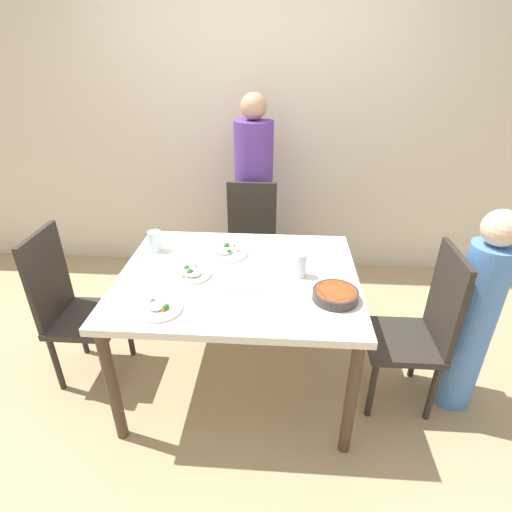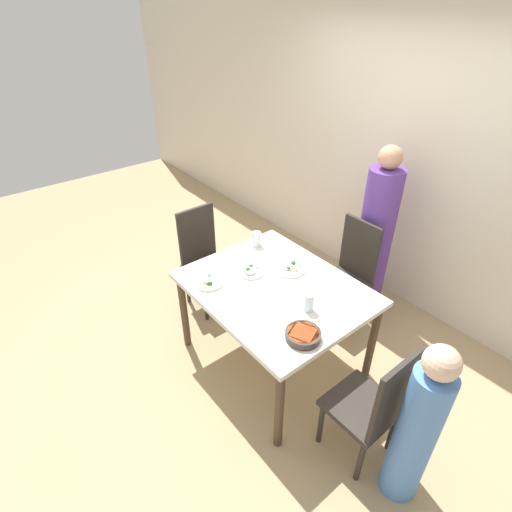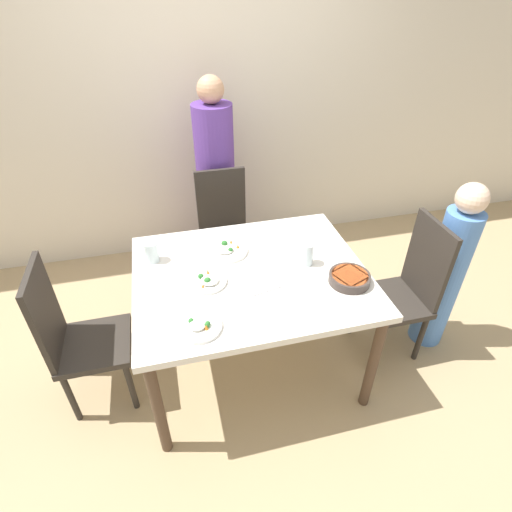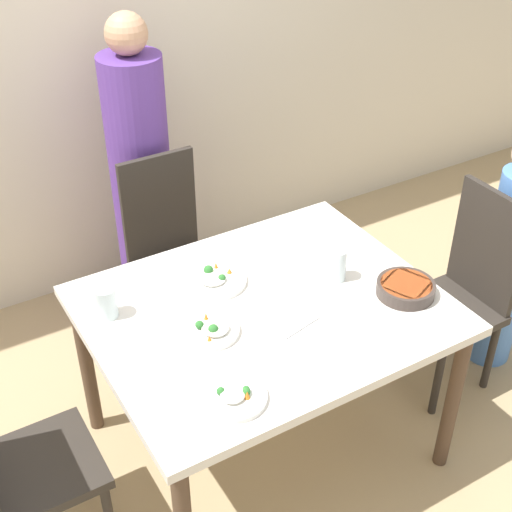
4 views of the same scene
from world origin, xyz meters
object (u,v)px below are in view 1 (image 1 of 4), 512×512
Objects in this scene: person_child at (473,320)px; bowl_curry at (335,295)px; person_adult at (253,203)px; glass_water_tall at (300,265)px; chair_child_spot at (419,328)px; chair_adult_spot at (250,245)px; plate_rice_adult at (159,308)px.

person_child reaches higher than bowl_curry.
person_adult reaches higher than glass_water_tall.
chair_child_spot is 0.59m from bowl_curry.
chair_child_spot is at bearing -180.00° from person_child.
plate_rice_adult is at bearing -105.13° from chair_adult_spot.
glass_water_tall is (-0.67, 0.08, 0.33)m from chair_child_spot.
chair_child_spot is 0.81× the size of person_child.
person_adult is at bearing 109.99° from bowl_curry.
person_child is 0.81m from bowl_curry.
person_adult reaches higher than bowl_curry.
plate_rice_adult is (-0.34, -1.25, 0.27)m from chair_adult_spot.
person_child is 5.33× the size of bowl_curry.
chair_child_spot is 1.64m from person_adult.
chair_adult_spot is 0.39m from person_adult.
plate_rice_adult is 0.78m from glass_water_tall.
chair_adult_spot is 4.31× the size of bowl_curry.
person_child is 0.98m from glass_water_tall.
bowl_curry is (-0.50, -0.14, 0.29)m from chair_child_spot.
person_adult is 1.60m from plate_rice_adult.
chair_child_spot is 1.40m from plate_rice_adult.
person_adult is at bearing -141.60° from chair_child_spot.
chair_adult_spot is at bearing -90.00° from person_adult.
chair_adult_spot is 1.39m from chair_child_spot.
person_adult is 11.61× the size of glass_water_tall.
plate_rice_adult is (-1.62, -0.29, 0.20)m from person_child.
bowl_curry is 0.86m from plate_rice_adult.
person_child is (1.28, -0.96, 0.07)m from chair_adult_spot.
bowl_curry is at bearing -52.08° from glass_water_tall.
bowl_curry is (-0.77, -0.14, 0.22)m from person_child.
glass_water_tall is (-0.17, 0.22, 0.04)m from bowl_curry.
person_adult is at bearing 77.81° from plate_rice_adult.
glass_water_tall is at bearing 127.92° from bowl_curry.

